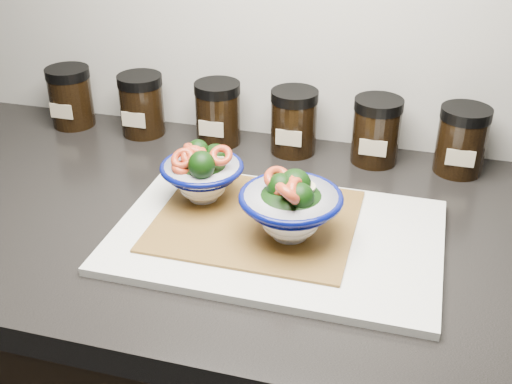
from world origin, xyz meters
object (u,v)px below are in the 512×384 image
(bowl_right, at_px, (291,206))
(spice_jar_e, at_px, (376,131))
(bowl_left, at_px, (202,174))
(spice_jar_c, at_px, (218,113))
(spice_jar_a, at_px, (71,97))
(spice_jar_d, at_px, (294,122))
(spice_jar_f, at_px, (462,140))
(cutting_board, at_px, (277,236))
(spice_jar_b, at_px, (142,105))

(bowl_right, xyz_separation_m, spice_jar_e, (0.08, 0.29, -0.00))
(bowl_left, bearing_deg, spice_jar_c, 102.76)
(bowl_right, height_order, spice_jar_a, bowl_right)
(spice_jar_c, xyz_separation_m, spice_jar_d, (0.14, 0.00, 0.00))
(bowl_left, distance_m, spice_jar_c, 0.23)
(bowl_left, distance_m, spice_jar_f, 0.43)
(spice_jar_a, relative_size, spice_jar_c, 1.00)
(cutting_board, distance_m, bowl_left, 0.15)
(spice_jar_d, relative_size, spice_jar_e, 1.00)
(spice_jar_e, xyz_separation_m, spice_jar_f, (0.14, 0.00, 0.00))
(cutting_board, bearing_deg, spice_jar_e, 69.96)
(cutting_board, bearing_deg, spice_jar_d, 98.23)
(cutting_board, distance_m, spice_jar_a, 0.55)
(bowl_left, distance_m, spice_jar_e, 0.32)
(spice_jar_d, bearing_deg, spice_jar_e, 0.00)
(spice_jar_a, bearing_deg, spice_jar_b, 0.00)
(spice_jar_d, bearing_deg, spice_jar_b, 180.00)
(spice_jar_a, height_order, spice_jar_f, same)
(cutting_board, relative_size, spice_jar_f, 3.98)
(spice_jar_a, distance_m, spice_jar_f, 0.71)
(bowl_right, xyz_separation_m, spice_jar_c, (-0.20, 0.29, -0.00))
(spice_jar_b, bearing_deg, spice_jar_e, 0.00)
(bowl_right, xyz_separation_m, spice_jar_d, (-0.06, 0.29, -0.00))
(spice_jar_b, relative_size, spice_jar_c, 1.00)
(bowl_left, relative_size, spice_jar_c, 1.10)
(cutting_board, distance_m, spice_jar_f, 0.37)
(cutting_board, bearing_deg, bowl_left, 156.66)
(bowl_right, xyz_separation_m, spice_jar_a, (-0.49, 0.29, -0.00))
(spice_jar_e, bearing_deg, spice_jar_a, 180.00)
(cutting_board, bearing_deg, spice_jar_c, 122.70)
(spice_jar_a, height_order, spice_jar_b, same)
(spice_jar_b, distance_m, spice_jar_f, 0.57)
(spice_jar_e, bearing_deg, spice_jar_c, 180.00)
(spice_jar_b, height_order, spice_jar_e, same)
(spice_jar_b, distance_m, spice_jar_c, 0.15)
(spice_jar_e, relative_size, spice_jar_f, 1.00)
(bowl_left, xyz_separation_m, bowl_right, (0.15, -0.06, 0.01))
(bowl_left, distance_m, spice_jar_b, 0.30)
(spice_jar_a, bearing_deg, bowl_left, -33.01)
(bowl_right, relative_size, spice_jar_b, 1.25)
(spice_jar_d, height_order, spice_jar_f, same)
(spice_jar_c, xyz_separation_m, spice_jar_e, (0.28, 0.00, 0.00))
(bowl_right, bearing_deg, spice_jar_d, 101.78)
(cutting_board, relative_size, bowl_left, 3.62)
(spice_jar_c, bearing_deg, spice_jar_f, 0.00)
(spice_jar_e, distance_m, spice_jar_f, 0.14)
(spice_jar_b, bearing_deg, spice_jar_d, 0.00)
(cutting_board, height_order, spice_jar_c, spice_jar_c)
(bowl_right, bearing_deg, spice_jar_a, 149.84)
(bowl_left, xyz_separation_m, spice_jar_f, (0.37, 0.22, 0.00))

